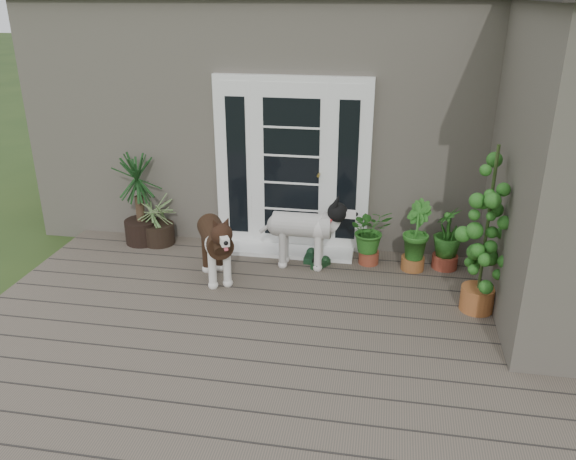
# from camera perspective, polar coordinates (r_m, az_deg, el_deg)

# --- Properties ---
(deck) EXTENTS (6.20, 4.60, 0.12)m
(deck) POSITION_cam_1_polar(r_m,az_deg,el_deg) (5.57, -1.40, -11.46)
(deck) COLOR #6B5B4C
(deck) RESTS_ON ground
(house_main) EXTENTS (7.40, 4.00, 3.10)m
(house_main) POSITION_cam_1_polar(r_m,az_deg,el_deg) (8.97, 3.90, 12.06)
(house_main) COLOR #665E54
(house_main) RESTS_ON ground
(door_unit) EXTENTS (1.90, 0.14, 2.15)m
(door_unit) POSITION_cam_1_polar(r_m,az_deg,el_deg) (7.10, 0.39, 6.35)
(door_unit) COLOR white
(door_unit) RESTS_ON deck
(door_step) EXTENTS (1.60, 0.40, 0.05)m
(door_step) POSITION_cam_1_polar(r_m,az_deg,el_deg) (7.28, 0.10, -2.05)
(door_step) COLOR white
(door_step) RESTS_ON deck
(brindle_dog) EXTENTS (0.78, 1.01, 0.77)m
(brindle_dog) POSITION_cam_1_polar(r_m,az_deg,el_deg) (6.54, -7.14, -1.75)
(brindle_dog) COLOR #372114
(brindle_dog) RESTS_ON deck
(white_dog) EXTENTS (0.92, 0.40, 0.77)m
(white_dog) POSITION_cam_1_polar(r_m,az_deg,el_deg) (6.80, 1.37, -0.61)
(white_dog) COLOR white
(white_dog) RESTS_ON deck
(spider_plant) EXTENTS (0.83, 0.83, 0.71)m
(spider_plant) POSITION_cam_1_polar(r_m,az_deg,el_deg) (7.61, -12.71, 1.20)
(spider_plant) COLOR #718D56
(spider_plant) RESTS_ON deck
(yucca) EXTENTS (0.97, 0.97, 1.20)m
(yucca) POSITION_cam_1_polar(r_m,az_deg,el_deg) (7.62, -14.45, 3.01)
(yucca) COLOR black
(yucca) RESTS_ON deck
(herb_a) EXTENTS (0.64, 0.64, 0.64)m
(herb_a) POSITION_cam_1_polar(r_m,az_deg,el_deg) (6.96, 8.04, -0.85)
(herb_a) COLOR #265618
(herb_a) RESTS_ON deck
(herb_b) EXTENTS (0.49, 0.49, 0.62)m
(herb_b) POSITION_cam_1_polar(r_m,az_deg,el_deg) (6.90, 12.31, -1.45)
(herb_b) COLOR #285618
(herb_b) RESTS_ON deck
(herb_c) EXTENTS (0.46, 0.46, 0.61)m
(herb_c) POSITION_cam_1_polar(r_m,az_deg,el_deg) (7.04, 15.33, -1.33)
(herb_c) COLOR #1A5D1C
(herb_c) RESTS_ON deck
(sapling) EXTENTS (0.61, 0.61, 1.81)m
(sapling) POSITION_cam_1_polar(r_m,az_deg,el_deg) (5.97, 18.98, 0.11)
(sapling) COLOR #1A5819
(sapling) RESTS_ON deck
(clog_left) EXTENTS (0.17, 0.33, 0.10)m
(clog_left) POSITION_cam_1_polar(r_m,az_deg,el_deg) (7.09, 2.17, -2.59)
(clog_left) COLOR #14321C
(clog_left) RESTS_ON deck
(clog_right) EXTENTS (0.28, 0.33, 0.09)m
(clog_right) POSITION_cam_1_polar(r_m,az_deg,el_deg) (6.92, 3.23, -3.30)
(clog_right) COLOR black
(clog_right) RESTS_ON deck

